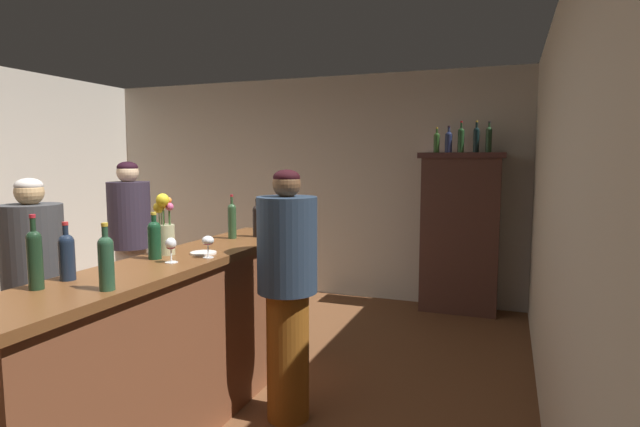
{
  "coord_description": "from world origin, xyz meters",
  "views": [
    {
      "loc": [
        2.43,
        -2.43,
        1.67
      ],
      "look_at": [
        1.31,
        0.53,
        1.32
      ],
      "focal_mm": 28.19,
      "sensor_mm": 36.0,
      "label": 1
    }
  ],
  "objects_px": {
    "wine_bottle_malbec": "(106,260)",
    "wine_bottle_riesling": "(67,255)",
    "flower_arrangement": "(164,227)",
    "display_bottle_right": "(489,138)",
    "display_bottle_left": "(437,142)",
    "patron_in_navy": "(35,288)",
    "display_bottle_midleft": "(449,141)",
    "bartender": "(287,286)",
    "bar_counter": "(178,344)",
    "wine_glass_mid": "(171,245)",
    "display_bottle_center": "(461,139)",
    "display_bottle_midright": "(476,139)",
    "display_cabinet": "(460,230)",
    "wine_bottle_pinot": "(232,219)",
    "wine_glass_front": "(208,242)",
    "wine_bottle_chardonnay": "(154,238)",
    "patron_near_entrance": "(130,240)",
    "cheese_plate": "(203,253)",
    "wine_bottle_merlot": "(258,219)",
    "wine_bottle_syrah": "(35,257)"
  },
  "relations": [
    {
      "from": "wine_bottle_malbec",
      "to": "wine_bottle_riesling",
      "type": "xyz_separation_m",
      "value": [
        -0.32,
        0.08,
        -0.01
      ]
    },
    {
      "from": "flower_arrangement",
      "to": "display_bottle_right",
      "type": "xyz_separation_m",
      "value": [
        1.76,
        3.03,
        0.63
      ]
    },
    {
      "from": "display_bottle_left",
      "to": "patron_in_navy",
      "type": "xyz_separation_m",
      "value": [
        -2.08,
        -3.25,
        -1.01
      ]
    },
    {
      "from": "display_bottle_midleft",
      "to": "bartender",
      "type": "relative_size",
      "value": 0.18
    },
    {
      "from": "bar_counter",
      "to": "display_bottle_midleft",
      "type": "height_order",
      "value": "display_bottle_midleft"
    },
    {
      "from": "wine_glass_mid",
      "to": "patron_in_navy",
      "type": "bearing_deg",
      "value": -178.15
    },
    {
      "from": "display_bottle_center",
      "to": "display_bottle_midright",
      "type": "bearing_deg",
      "value": 0.0
    },
    {
      "from": "bartender",
      "to": "display_cabinet",
      "type": "bearing_deg",
      "value": -115.76
    },
    {
      "from": "wine_bottle_pinot",
      "to": "wine_glass_front",
      "type": "relative_size",
      "value": 2.46
    },
    {
      "from": "display_cabinet",
      "to": "wine_bottle_chardonnay",
      "type": "relative_size",
      "value": 6.22
    },
    {
      "from": "display_bottle_midright",
      "to": "patron_near_entrance",
      "type": "height_order",
      "value": "display_bottle_midright"
    },
    {
      "from": "wine_bottle_chardonnay",
      "to": "wine_glass_front",
      "type": "bearing_deg",
      "value": 26.85
    },
    {
      "from": "flower_arrangement",
      "to": "cheese_plate",
      "type": "xyz_separation_m",
      "value": [
        0.2,
        0.11,
        -0.17
      ]
    },
    {
      "from": "bar_counter",
      "to": "patron_near_entrance",
      "type": "xyz_separation_m",
      "value": [
        -1.51,
        1.33,
        0.35
      ]
    },
    {
      "from": "display_bottle_midright",
      "to": "bartender",
      "type": "xyz_separation_m",
      "value": [
        -0.95,
        -2.73,
        -1.01
      ]
    },
    {
      "from": "display_cabinet",
      "to": "wine_glass_mid",
      "type": "height_order",
      "value": "display_cabinet"
    },
    {
      "from": "flower_arrangement",
      "to": "wine_glass_front",
      "type": "bearing_deg",
      "value": 2.36
    },
    {
      "from": "bar_counter",
      "to": "patron_near_entrance",
      "type": "relative_size",
      "value": 1.63
    },
    {
      "from": "wine_bottle_pinot",
      "to": "display_bottle_center",
      "type": "distance_m",
      "value": 2.8
    },
    {
      "from": "patron_in_navy",
      "to": "bartender",
      "type": "relative_size",
      "value": 0.97
    },
    {
      "from": "patron_in_navy",
      "to": "wine_bottle_merlot",
      "type": "bearing_deg",
      "value": 49.46
    },
    {
      "from": "display_bottle_center",
      "to": "patron_in_navy",
      "type": "distance_m",
      "value": 4.13
    },
    {
      "from": "bartender",
      "to": "patron_near_entrance",
      "type": "bearing_deg",
      "value": -34.23
    },
    {
      "from": "wine_glass_mid",
      "to": "wine_bottle_chardonnay",
      "type": "bearing_deg",
      "value": 160.62
    },
    {
      "from": "wine_bottle_merlot",
      "to": "display_bottle_right",
      "type": "bearing_deg",
      "value": 54.44
    },
    {
      "from": "wine_bottle_merlot",
      "to": "display_bottle_center",
      "type": "height_order",
      "value": "display_bottle_center"
    },
    {
      "from": "wine_glass_mid",
      "to": "display_bottle_center",
      "type": "bearing_deg",
      "value": 68.03
    },
    {
      "from": "wine_bottle_merlot",
      "to": "wine_glass_mid",
      "type": "bearing_deg",
      "value": -90.82
    },
    {
      "from": "display_cabinet",
      "to": "wine_bottle_merlot",
      "type": "relative_size",
      "value": 5.98
    },
    {
      "from": "cheese_plate",
      "to": "display_bottle_center",
      "type": "bearing_deg",
      "value": 66.42
    },
    {
      "from": "wine_bottle_malbec",
      "to": "wine_glass_front",
      "type": "xyz_separation_m",
      "value": [
        0.01,
        0.8,
        -0.04
      ]
    },
    {
      "from": "wine_bottle_chardonnay",
      "to": "display_bottle_left",
      "type": "xyz_separation_m",
      "value": [
        1.2,
        3.16,
        0.65
      ]
    },
    {
      "from": "display_bottle_right",
      "to": "patron_near_entrance",
      "type": "xyz_separation_m",
      "value": [
        -3.15,
        -1.77,
        -0.99
      ]
    },
    {
      "from": "display_cabinet",
      "to": "display_bottle_midleft",
      "type": "bearing_deg",
      "value": 180.0
    },
    {
      "from": "bar_counter",
      "to": "display_bottle_center",
      "type": "bearing_deg",
      "value": 66.3
    },
    {
      "from": "patron_near_entrance",
      "to": "bartender",
      "type": "relative_size",
      "value": 1.03
    },
    {
      "from": "bar_counter",
      "to": "wine_glass_mid",
      "type": "xyz_separation_m",
      "value": [
        0.06,
        -0.12,
        0.63
      ]
    },
    {
      "from": "wine_bottle_syrah",
      "to": "bartender",
      "type": "height_order",
      "value": "bartender"
    },
    {
      "from": "wine_bottle_merlot",
      "to": "bartender",
      "type": "relative_size",
      "value": 0.18
    },
    {
      "from": "wine_bottle_merlot",
      "to": "flower_arrangement",
      "type": "distance_m",
      "value": 0.87
    },
    {
      "from": "wine_bottle_merlot",
      "to": "wine_bottle_pinot",
      "type": "height_order",
      "value": "wine_bottle_pinot"
    },
    {
      "from": "wine_bottle_riesling",
      "to": "display_cabinet",
      "type": "bearing_deg",
      "value": 67.78
    },
    {
      "from": "wine_bottle_pinot",
      "to": "display_bottle_right",
      "type": "height_order",
      "value": "display_bottle_right"
    },
    {
      "from": "wine_glass_mid",
      "to": "display_bottle_midright",
      "type": "height_order",
      "value": "display_bottle_midright"
    },
    {
      "from": "display_bottle_midright",
      "to": "patron_near_entrance",
      "type": "bearing_deg",
      "value": -149.69
    },
    {
      "from": "wine_glass_mid",
      "to": "display_bottle_left",
      "type": "relative_size",
      "value": 0.53
    },
    {
      "from": "wine_bottle_merlot",
      "to": "bartender",
      "type": "distance_m",
      "value": 0.81
    },
    {
      "from": "wine_bottle_syrah",
      "to": "patron_near_entrance",
      "type": "xyz_separation_m",
      "value": [
        -1.37,
        2.16,
        -0.33
      ]
    },
    {
      "from": "cheese_plate",
      "to": "wine_bottle_merlot",
      "type": "bearing_deg",
      "value": 90.46
    },
    {
      "from": "wine_bottle_merlot",
      "to": "wine_glass_front",
      "type": "xyz_separation_m",
      "value": [
        0.1,
        -0.83,
        -0.04
      ]
    }
  ]
}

